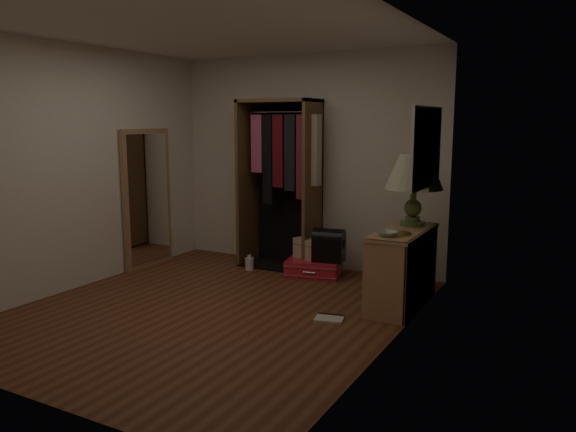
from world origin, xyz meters
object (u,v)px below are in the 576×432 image
Objects in this scene: floor_mirror at (147,199)px; table_lamp at (414,173)px; train_case at (310,248)px; white_jug at (249,264)px; black_bag at (329,244)px; pink_suitcase at (314,268)px; console_bookshelf at (403,266)px; open_wardrobe at (283,169)px.

table_lamp is at bearing 5.29° from floor_mirror.
white_jug is (-0.72, -0.20, -0.23)m from train_case.
black_bag is 2.10× the size of white_jug.
pink_suitcase is 3.88× the size of white_jug.
console_bookshelf is 0.92m from table_lamp.
table_lamp is (1.22, -0.26, 1.18)m from pink_suitcase.
open_wardrobe is 2.84× the size of table_lamp.
console_bookshelf is 6.09× the size of white_jug.
table_lamp is at bearing -24.22° from black_bag.
pink_suitcase is (2.02, 0.56, -0.75)m from floor_mirror.
open_wardrobe is at bearing 157.28° from console_bookshelf.
black_bag is at bearing 165.23° from table_lamp.
table_lamp is at bearing -3.37° from white_jug.
pink_suitcase is (0.52, -0.21, -1.12)m from open_wardrobe.
console_bookshelf is 1.17m from black_bag.
floor_mirror is (-1.50, -0.77, -0.37)m from open_wardrobe.
console_bookshelf is 1.55× the size of table_lamp.
console_bookshelf is 2.06m from open_wardrobe.
white_jug is (-2.02, 0.38, -0.31)m from console_bookshelf.
open_wardrobe is at bearing 155.09° from black_bag.
floor_mirror reaches higher than white_jug.
train_case is (-1.30, 0.57, -0.08)m from console_bookshelf.
train_case is (1.94, 0.62, -0.54)m from floor_mirror.
black_bag is (-1.04, 0.53, -0.00)m from console_bookshelf.
table_lamp is at bearing 88.81° from console_bookshelf.
train_case is 0.79m from white_jug.
black_bag reaches higher than train_case.
console_bookshelf is at bearing -36.70° from black_bag.
black_bag reaches higher than pink_suitcase.
open_wardrobe reaches higher than white_jug.
black_bag is 1.05m from white_jug.
open_wardrobe is 1.25m from pink_suitcase.
train_case is at bearing -19.23° from open_wardrobe.
floor_mirror is at bearing -174.79° from black_bag.
white_jug is (-0.99, -0.16, -0.31)m from black_bag.
table_lamp is 2.36m from white_jug.
black_bag is (0.18, 0.02, 0.29)m from pink_suitcase.
table_lamp is (1.75, -0.47, 0.06)m from open_wardrobe.
pink_suitcase is at bearing 157.03° from console_bookshelf.
train_case is at bearing 161.79° from black_bag.
table_lamp reaches higher than black_bag.
floor_mirror is (-3.24, -0.04, 0.46)m from console_bookshelf.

